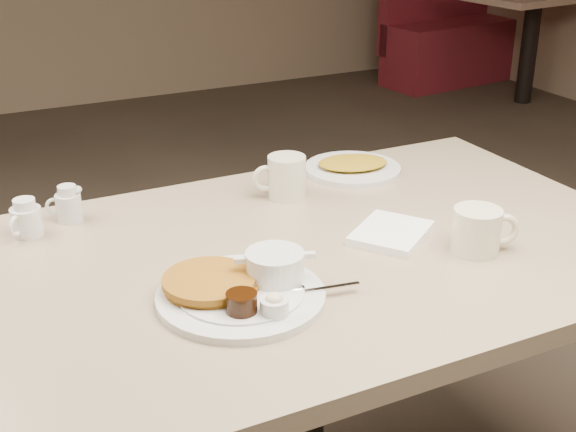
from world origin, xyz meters
name	(u,v)px	position (x,y,z in m)	size (l,w,h in m)	color
diner_table	(292,325)	(0.00, 0.00, 0.58)	(1.50, 0.90, 0.75)	tan
main_plate	(243,286)	(-0.16, -0.12, 0.77)	(0.39, 0.37, 0.07)	silver
coffee_mug_near	(478,230)	(0.33, -0.16, 0.80)	(0.15, 0.12, 0.09)	#EEE6C8
napkin	(391,233)	(0.21, -0.03, 0.76)	(0.21, 0.21, 0.02)	white
coffee_mug_far	(285,177)	(0.11, 0.26, 0.80)	(0.13, 0.11, 0.10)	beige
creamer_left	(26,219)	(-0.46, 0.32, 0.79)	(0.09, 0.08, 0.08)	silver
creamer_right	(68,205)	(-0.36, 0.35, 0.79)	(0.08, 0.07, 0.08)	silver
hash_plate	(353,167)	(0.34, 0.34, 0.76)	(0.29, 0.29, 0.04)	silver
booth_back_right	(459,27)	(3.08, 3.37, 0.41)	(1.24, 1.41, 1.12)	maroon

